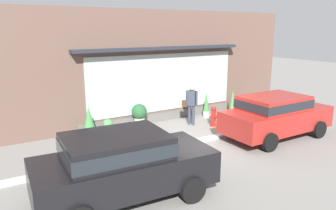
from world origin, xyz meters
name	(u,v)px	position (x,y,z in m)	size (l,w,h in m)	color
ground_plane	(202,139)	(0.00, 0.00, 0.00)	(60.00, 60.00, 0.00)	gray
curb_strip	(205,139)	(0.00, -0.20, 0.06)	(14.00, 0.24, 0.12)	#B2B2AD
storefront	(159,67)	(0.00, 3.18, 2.35)	(14.00, 0.81, 4.79)	brown
fire_hydrant	(213,116)	(1.44, 1.11, 0.44)	(0.38, 0.34, 0.86)	red
pedestrian_with_handbag	(191,102)	(0.73, 1.75, 1.01)	(0.46, 0.61, 1.71)	#333847
parked_car_black	(122,163)	(-4.23, -2.42, 0.93)	(4.36, 2.25, 1.64)	black
parked_car_red	(275,114)	(2.45, -1.23, 0.92)	(4.31, 2.00, 1.61)	maroon
potted_plant_near_hydrant	(243,102)	(4.33, 2.35, 0.44)	(0.55, 0.55, 0.82)	#9E6042
potted_plant_low_front	(108,125)	(-2.70, 2.51, 0.32)	(0.39, 0.39, 0.57)	#4C4C51
potted_plant_by_entrance	(89,123)	(-3.49, 2.34, 0.57)	(0.52, 0.52, 1.19)	#33473D
potted_plant_window_center	(233,102)	(3.49, 2.20, 0.59)	(0.29, 0.29, 1.22)	#33473D
potted_plant_window_left	(139,114)	(-1.27, 2.61, 0.55)	(0.64, 0.64, 0.97)	#B7B2A3
potted_plant_trailing_edge	(206,105)	(2.04, 2.37, 0.56)	(0.30, 0.30, 1.16)	#B7B2A3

